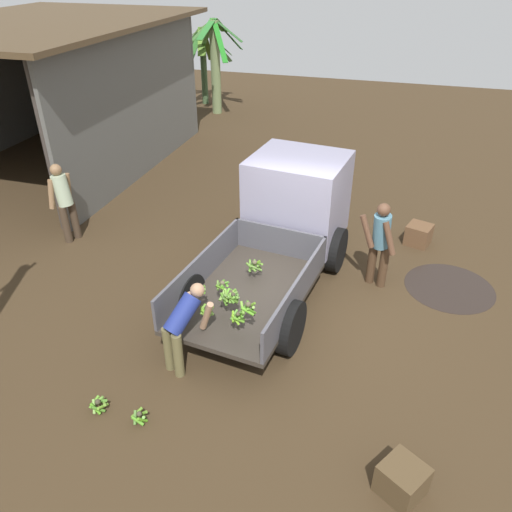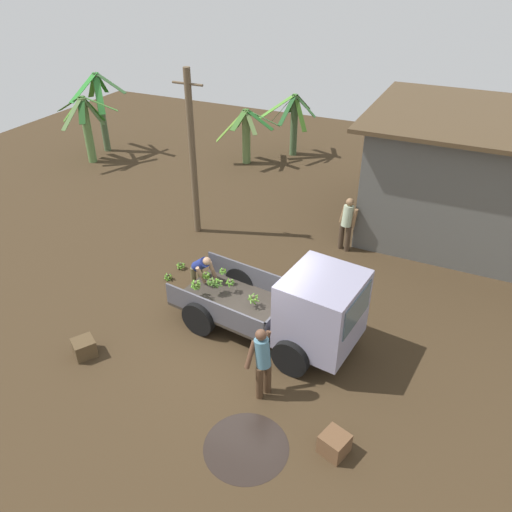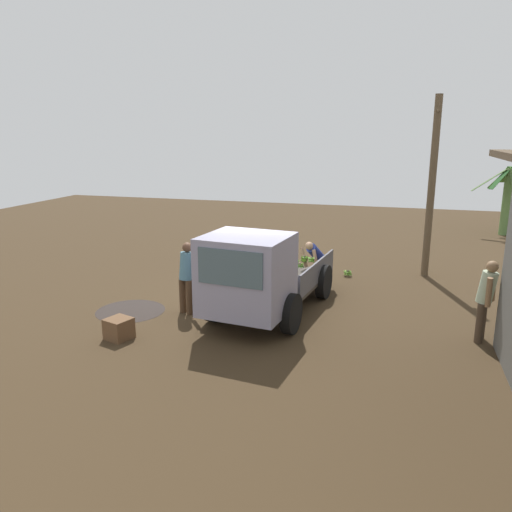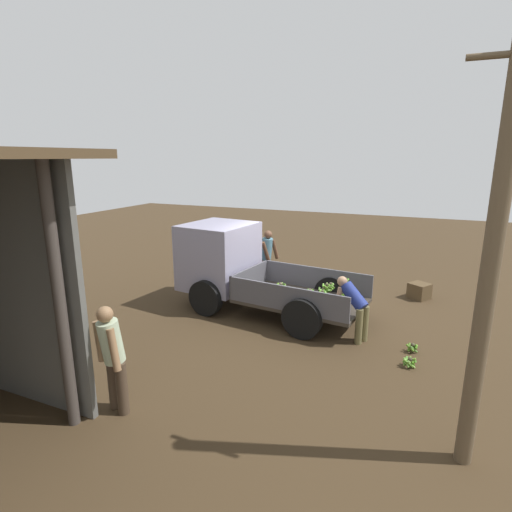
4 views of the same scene
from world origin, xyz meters
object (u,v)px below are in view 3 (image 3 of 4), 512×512
Objects in this scene: person_bystander_near_shed at (486,297)px; banana_bunch_on_ground_1 at (326,271)px; person_worker_loading at (316,259)px; banana_bunch_on_ground_0 at (348,273)px; cargo_truck at (255,277)px; wooden_crate_0 at (221,260)px; person_foreground_visitor at (187,274)px; wooden_crate_1 at (119,329)px; utility_pole at (432,187)px.

person_bystander_near_shed is 7.15× the size of banana_bunch_on_ground_1.
banana_bunch_on_ground_0 is (-1.17, 0.78, -0.66)m from person_worker_loading.
cargo_truck is 5.12m from wooden_crate_0.
wooden_crate_0 is (-4.17, -0.69, -0.73)m from person_foreground_visitor.
wooden_crate_1 is (5.93, -4.06, 0.11)m from banana_bunch_on_ground_0.
banana_bunch_on_ground_1 is (-1.19, 0.14, -0.66)m from person_worker_loading.
utility_pole is at bearing 108.56° from banana_bunch_on_ground_0.
person_foreground_visitor reaches higher than banana_bunch_on_ground_0.
person_bystander_near_shed reaches higher than wooden_crate_0.
utility_pole reaches higher than banana_bunch_on_ground_0.
wooden_crate_0 is at bearing 179.43° from wooden_crate_1.
wooden_crate_1 is at bearing -148.74° from person_bystander_near_shed.
person_foreground_visitor is at bearing 9.35° from wooden_crate_0.
person_bystander_near_shed reaches higher than person_foreground_visitor.
person_worker_loading is at bearing -6.90° from banana_bunch_on_ground_1.
person_bystander_near_shed is at bearing 79.28° from person_worker_loading.
banana_bunch_on_ground_1 is (-0.02, -0.63, -0.00)m from banana_bunch_on_ground_0.
cargo_truck is 2.79× the size of person_foreground_visitor.
cargo_truck is 9.97× the size of wooden_crate_1.
person_foreground_visitor reaches higher than wooden_crate_1.
banana_bunch_on_ground_0 is 1.12× the size of banana_bunch_on_ground_1.
wooden_crate_1 is (1.94, -7.18, -0.73)m from person_bystander_near_shed.
person_bystander_near_shed reaches higher than banana_bunch_on_ground_1.
person_bystander_near_shed reaches higher than person_worker_loading.
person_bystander_near_shed reaches higher than banana_bunch_on_ground_0.
person_foreground_visitor is 4.29m from wooden_crate_0.
person_bystander_near_shed is at bearing 60.41° from wooden_crate_0.
cargo_truck is at bearing 10.89° from person_worker_loading.
person_foreground_visitor is at bearing -48.59° from utility_pole.
person_bystander_near_shed is 3.59× the size of wooden_crate_1.
banana_bunch_on_ground_0 is at bearing -18.00° from person_foreground_visitor.
person_foreground_visitor is at bearing -15.56° from person_worker_loading.
cargo_truck reaches higher than person_worker_loading.
person_worker_loading is 3.49m from wooden_crate_0.
person_foreground_visitor is at bearing -38.83° from banana_bunch_on_ground_0.
person_bystander_near_shed is (2.82, 3.90, 0.18)m from person_worker_loading.
person_bystander_near_shed is (4.72, 0.94, -1.69)m from utility_pole.
utility_pole is at bearing 104.16° from banana_bunch_on_ground_1.
utility_pole is 19.39× the size of banana_bunch_on_ground_0.
wooden_crate_0 is (0.68, -6.18, -2.42)m from utility_pole.
wooden_crate_0 is (-0.06, -4.00, 0.10)m from banana_bunch_on_ground_0.
wooden_crate_0 is (-4.43, -2.40, -0.89)m from cargo_truck.
utility_pole is 9.44m from wooden_crate_1.
cargo_truck is 17.69× the size of banana_bunch_on_ground_0.
banana_bunch_on_ground_0 is at bearing 89.21° from wooden_crate_0.
person_bystander_near_shed is at bearing 11.24° from utility_pole.
utility_pole reaches higher than person_foreground_visitor.
person_worker_loading is 1.55m from banana_bunch_on_ground_0.
banana_bunch_on_ground_1 is 0.50× the size of wooden_crate_1.
person_worker_loading is (1.90, -2.96, -1.87)m from utility_pole.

